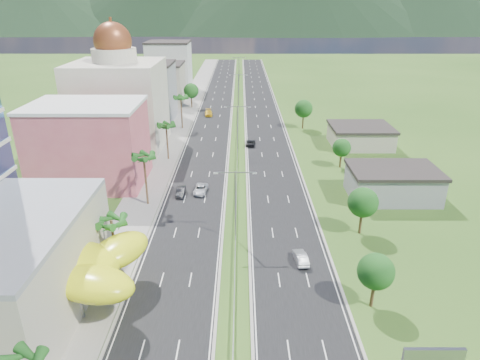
{
  "coord_description": "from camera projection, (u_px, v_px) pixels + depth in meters",
  "views": [
    {
      "loc": [
        0.75,
        -45.35,
        32.97
      ],
      "look_at": [
        0.65,
        16.32,
        7.0
      ],
      "focal_mm": 32.0,
      "sensor_mm": 36.0,
      "label": 1
    }
  ],
  "objects": [
    {
      "name": "pink_shophouse",
      "position": [
        90.0,
        146.0,
        81.21
      ],
      "size": [
        20.0,
        15.0,
        15.0
      ],
      "primitive_type": "cube",
      "color": "#C14F5E",
      "rests_on": "ground"
    },
    {
      "name": "mountain_ridge",
      "position": [
        295.0,
        33.0,
        469.22
      ],
      "size": [
        860.0,
        140.0,
        90.0
      ],
      "primitive_type": null,
      "color": "black",
      "rests_on": "ground"
    },
    {
      "name": "car_silver_mid_left",
      "position": [
        201.0,
        189.0,
        79.03
      ],
      "size": [
        2.66,
        5.14,
        1.38
      ],
      "primitive_type": "imported",
      "rotation": [
        0.0,
        0.0,
        -0.07
      ],
      "color": "#B7BAC0",
      "rests_on": "road_left"
    },
    {
      "name": "car_yellow_far_left",
      "position": [
        209.0,
        113.0,
        132.19
      ],
      "size": [
        2.67,
        5.63,
        1.58
      ],
      "primitive_type": "imported",
      "rotation": [
        0.0,
        0.0,
        0.08
      ],
      "color": "gold",
      "rests_on": "road_left"
    },
    {
      "name": "midrise_white",
      "position": [
        170.0,
        67.0,
        166.33
      ],
      "size": [
        16.0,
        15.0,
        18.0
      ],
      "primitive_type": "cube",
      "color": "silver",
      "rests_on": "ground"
    },
    {
      "name": "road_right",
      "position": [
        262.0,
        111.0,
        137.52
      ],
      "size": [
        11.0,
        260.0,
        0.04
      ],
      "primitive_type": "cube",
      "color": "black",
      "rests_on": "ground"
    },
    {
      "name": "leafy_tree_rd",
      "position": [
        304.0,
        109.0,
        116.91
      ],
      "size": [
        4.9,
        4.9,
        8.05
      ],
      "color": "#47301C",
      "rests_on": "ground"
    },
    {
      "name": "shed_near",
      "position": [
        392.0,
        184.0,
        76.62
      ],
      "size": [
        15.0,
        10.0,
        5.0
      ],
      "primitive_type": "cube",
      "color": "gray",
      "rests_on": "ground"
    },
    {
      "name": "road_left",
      "position": [
        215.0,
        111.0,
        137.54
      ],
      "size": [
        11.0,
        260.0,
        0.04
      ],
      "primitive_type": "cube",
      "color": "black",
      "rests_on": "ground"
    },
    {
      "name": "car_dark_left",
      "position": [
        181.0,
        191.0,
        78.08
      ],
      "size": [
        1.49,
        4.24,
        1.39
      ],
      "primitive_type": "imported",
      "rotation": [
        0.0,
        0.0,
        0.0
      ],
      "color": "black",
      "rests_on": "road_left"
    },
    {
      "name": "midrise_grey",
      "position": [
        146.0,
        93.0,
        125.25
      ],
      "size": [
        16.0,
        15.0,
        16.0
      ],
      "primitive_type": "cube",
      "color": "gray",
      "rests_on": "ground"
    },
    {
      "name": "midrise_beige",
      "position": [
        160.0,
        84.0,
        146.11
      ],
      "size": [
        16.0,
        15.0,
        13.0
      ],
      "primitive_type": "cube",
      "color": "#B4AE94",
      "rests_on": "ground"
    },
    {
      "name": "car_dark_far_right",
      "position": [
        251.0,
        143.0,
        104.99
      ],
      "size": [
        2.54,
        4.76,
        1.27
      ],
      "primitive_type": "imported",
      "rotation": [
        0.0,
        0.0,
        3.05
      ],
      "color": "black",
      "rests_on": "road_right"
    },
    {
      "name": "median_guardrail",
      "position": [
        238.0,
        124.0,
        120.7
      ],
      "size": [
        0.1,
        216.06,
        0.76
      ],
      "color": "gray",
      "rests_on": "ground"
    },
    {
      "name": "ground",
      "position": [
        235.0,
        280.0,
        54.59
      ],
      "size": [
        500.0,
        500.0,
        0.0
      ],
      "primitive_type": "plane",
      "color": "#2D5119",
      "rests_on": "ground"
    },
    {
      "name": "streetlight_median_b",
      "position": [
        235.0,
        199.0,
        61.19
      ],
      "size": [
        6.04,
        0.25,
        11.0
      ],
      "color": "gray",
      "rests_on": "ground"
    },
    {
      "name": "car_silver_right",
      "position": [
        301.0,
        257.0,
        58.03
      ],
      "size": [
        1.89,
        4.39,
        1.41
      ],
      "primitive_type": "imported",
      "rotation": [
        0.0,
        0.0,
        3.24
      ],
      "color": "#9B9CA2",
      "rests_on": "road_right"
    },
    {
      "name": "palm_tree_c",
      "position": [
        144.0,
        159.0,
        71.59
      ],
      "size": [
        3.6,
        3.6,
        9.6
      ],
      "color": "#47301C",
      "rests_on": "ground"
    },
    {
      "name": "sidewalk_left",
      "position": [
        186.0,
        111.0,
        137.53
      ],
      "size": [
        7.0,
        260.0,
        0.12
      ],
      "primitive_type": "cube",
      "color": "gray",
      "rests_on": "ground"
    },
    {
      "name": "leafy_tree_rc",
      "position": [
        342.0,
        148.0,
        89.73
      ],
      "size": [
        3.85,
        3.85,
        6.33
      ],
      "color": "#47301C",
      "rests_on": "ground"
    },
    {
      "name": "shed_far",
      "position": [
        360.0,
        137.0,
        104.38
      ],
      "size": [
        14.0,
        12.0,
        4.4
      ],
      "primitive_type": "cube",
      "color": "#B4AE94",
      "rests_on": "ground"
    },
    {
      "name": "streetlight_median_e",
      "position": [
        239.0,
        67.0,
        180.99
      ],
      "size": [
        6.04,
        0.25,
        11.0
      ],
      "color": "gray",
      "rests_on": "ground"
    },
    {
      "name": "leafy_tree_lfar",
      "position": [
        191.0,
        91.0,
        140.0
      ],
      "size": [
        4.9,
        4.9,
        8.05
      ],
      "color": "#47301C",
      "rests_on": "ground"
    },
    {
      "name": "palm_tree_b",
      "position": [
        112.0,
        224.0,
        53.72
      ],
      "size": [
        3.6,
        3.6,
        8.1
      ],
      "color": "#47301C",
      "rests_on": "ground"
    },
    {
      "name": "palm_tree_d",
      "position": [
        166.0,
        127.0,
        93.16
      ],
      "size": [
        3.6,
        3.6,
        8.6
      ],
      "color": "#47301C",
      "rests_on": "ground"
    },
    {
      "name": "streetlight_median_c",
      "position": [
        237.0,
        124.0,
        98.05
      ],
      "size": [
        6.04,
        0.25,
        11.0
      ],
      "color": "gray",
      "rests_on": "ground"
    },
    {
      "name": "leafy_tree_ra",
      "position": [
        376.0,
        272.0,
        48.11
      ],
      "size": [
        4.2,
        4.2,
        6.9
      ],
      "color": "#47301C",
      "rests_on": "ground"
    },
    {
      "name": "domed_building",
      "position": [
        119.0,
        99.0,
        100.91
      ],
      "size": [
        20.0,
        20.0,
        28.7
      ],
      "color": "beige",
      "rests_on": "ground"
    },
    {
      "name": "leafy_tree_rb",
      "position": [
        363.0,
        203.0,
        63.61
      ],
      "size": [
        4.55,
        4.55,
        7.47
      ],
      "color": "#47301C",
      "rests_on": "ground"
    },
    {
      "name": "palm_tree_e",
      "position": [
        181.0,
        99.0,
        115.9
      ],
      "size": [
        3.6,
        3.6,
        9.4
      ],
      "color": "#47301C",
      "rests_on": "ground"
    },
    {
      "name": "streetlight_median_d",
      "position": [
        238.0,
        87.0,
        139.52
      ],
      "size": [
        6.04,
        0.25,
        11.0
      ],
      "color": "gray",
      "rests_on": "ground"
    },
    {
      "name": "lime_canopy",
      "position": [
        60.0,
        265.0,
        48.99
      ],
      "size": [
        18.0,
        15.0,
        7.4
      ],
      "color": "yellow",
      "rests_on": "ground"
    }
  ]
}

